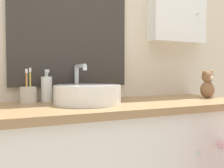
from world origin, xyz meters
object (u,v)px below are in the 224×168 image
object	(u,v)px
teddy_bear	(207,85)
sink_basin	(88,94)
toothbrush_holder	(28,94)
soap_dispenser	(47,89)

from	to	relation	value
teddy_bear	sink_basin	bearing A→B (deg)	177.46
sink_basin	toothbrush_holder	bearing A→B (deg)	148.33
soap_dispenser	sink_basin	bearing A→B (deg)	-45.57
soap_dispenser	teddy_bear	world-z (taller)	soap_dispenser
sink_basin	soap_dispenser	world-z (taller)	sink_basin
toothbrush_holder	teddy_bear	size ratio (longest dim) A/B	1.06
toothbrush_holder	teddy_bear	distance (m)	1.05
sink_basin	teddy_bear	world-z (taller)	sink_basin
sink_basin	teddy_bear	size ratio (longest dim) A/B	2.25
sink_basin	toothbrush_holder	xyz separation A→B (m)	(-0.27, 0.16, -0.00)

